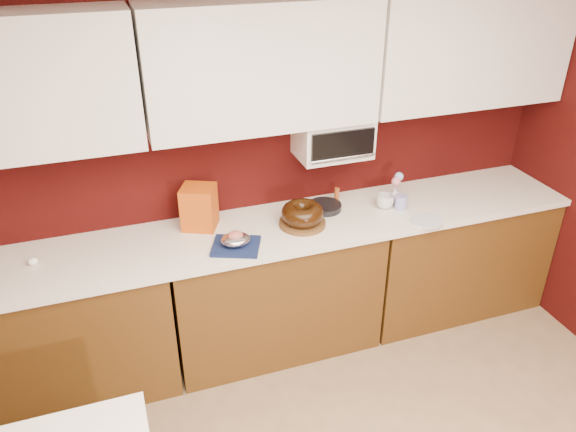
{
  "coord_description": "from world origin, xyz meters",
  "views": [
    {
      "loc": [
        -0.88,
        -0.9,
        2.62
      ],
      "look_at": [
        0.07,
        1.84,
        1.02
      ],
      "focal_mm": 35.0,
      "sensor_mm": 36.0,
      "label": 1
    }
  ],
  "objects_px": {
    "foil_ham_nest": "(236,239)",
    "coffee_mug": "(385,200)",
    "toaster_oven": "(333,136)",
    "bundt_cake": "(302,214)",
    "flower_vase": "(395,194)",
    "pandoro_box": "(199,207)",
    "blue_jar": "(401,202)"
  },
  "relations": [
    {
      "from": "foil_ham_nest",
      "to": "coffee_mug",
      "type": "distance_m",
      "value": 1.05
    },
    {
      "from": "toaster_oven",
      "to": "bundt_cake",
      "type": "relative_size",
      "value": 1.72
    },
    {
      "from": "toaster_oven",
      "to": "flower_vase",
      "type": "distance_m",
      "value": 0.6
    },
    {
      "from": "flower_vase",
      "to": "toaster_oven",
      "type": "bearing_deg",
      "value": 166.31
    },
    {
      "from": "pandoro_box",
      "to": "coffee_mug",
      "type": "bearing_deg",
      "value": 17.81
    },
    {
      "from": "foil_ham_nest",
      "to": "flower_vase",
      "type": "bearing_deg",
      "value": 10.74
    },
    {
      "from": "pandoro_box",
      "to": "foil_ham_nest",
      "type": "bearing_deg",
      "value": -40.02
    },
    {
      "from": "pandoro_box",
      "to": "flower_vase",
      "type": "distance_m",
      "value": 1.29
    },
    {
      "from": "bundt_cake",
      "to": "blue_jar",
      "type": "distance_m",
      "value": 0.68
    },
    {
      "from": "foil_ham_nest",
      "to": "toaster_oven",
      "type": "bearing_deg",
      "value": 23.91
    },
    {
      "from": "toaster_oven",
      "to": "flower_vase",
      "type": "bearing_deg",
      "value": -13.69
    },
    {
      "from": "toaster_oven",
      "to": "blue_jar",
      "type": "xyz_separation_m",
      "value": [
        0.41,
        -0.2,
        -0.43
      ]
    },
    {
      "from": "coffee_mug",
      "to": "blue_jar",
      "type": "relative_size",
      "value": 1.19
    },
    {
      "from": "coffee_mug",
      "to": "blue_jar",
      "type": "distance_m",
      "value": 0.1
    },
    {
      "from": "bundt_cake",
      "to": "coffee_mug",
      "type": "relative_size",
      "value": 2.37
    },
    {
      "from": "coffee_mug",
      "to": "flower_vase",
      "type": "distance_m",
      "value": 0.12
    },
    {
      "from": "pandoro_box",
      "to": "blue_jar",
      "type": "xyz_separation_m",
      "value": [
        1.27,
        -0.19,
        -0.09
      ]
    },
    {
      "from": "toaster_oven",
      "to": "blue_jar",
      "type": "distance_m",
      "value": 0.63
    },
    {
      "from": "pandoro_box",
      "to": "coffee_mug",
      "type": "distance_m",
      "value": 1.19
    },
    {
      "from": "coffee_mug",
      "to": "pandoro_box",
      "type": "bearing_deg",
      "value": 172.81
    },
    {
      "from": "toaster_oven",
      "to": "foil_ham_nest",
      "type": "xyz_separation_m",
      "value": [
        -0.72,
        -0.32,
        -0.42
      ]
    },
    {
      "from": "coffee_mug",
      "to": "flower_vase",
      "type": "xyz_separation_m",
      "value": [
        0.1,
        0.06,
        0.0
      ]
    },
    {
      "from": "bundt_cake",
      "to": "flower_vase",
      "type": "xyz_separation_m",
      "value": [
        0.69,
        0.09,
        -0.02
      ]
    },
    {
      "from": "bundt_cake",
      "to": "foil_ham_nest",
      "type": "distance_m",
      "value": 0.47
    },
    {
      "from": "pandoro_box",
      "to": "flower_vase",
      "type": "xyz_separation_m",
      "value": [
        1.28,
        -0.09,
        -0.08
      ]
    },
    {
      "from": "toaster_oven",
      "to": "coffee_mug",
      "type": "height_order",
      "value": "toaster_oven"
    },
    {
      "from": "bundt_cake",
      "to": "pandoro_box",
      "type": "xyz_separation_m",
      "value": [
        -0.6,
        0.18,
        0.05
      ]
    },
    {
      "from": "blue_jar",
      "to": "flower_vase",
      "type": "bearing_deg",
      "value": 84.77
    },
    {
      "from": "foil_ham_nest",
      "to": "blue_jar",
      "type": "relative_size",
      "value": 1.82
    },
    {
      "from": "bundt_cake",
      "to": "flower_vase",
      "type": "relative_size",
      "value": 2.33
    },
    {
      "from": "blue_jar",
      "to": "flower_vase",
      "type": "relative_size",
      "value": 0.83
    },
    {
      "from": "coffee_mug",
      "to": "blue_jar",
      "type": "xyz_separation_m",
      "value": [
        0.09,
        -0.04,
        -0.01
      ]
    }
  ]
}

